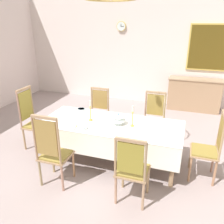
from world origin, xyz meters
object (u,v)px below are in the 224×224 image
(candlestick_east, at_px, (133,118))
(sideboard, at_px, (194,94))
(soup_tureen, at_px, (118,119))
(spoon_secondary, at_px, (76,126))
(chair_north_b, at_px, (153,118))
(chair_south_a, at_px, (53,151))
(chair_head_west, at_px, (32,119))
(mounted_clock, at_px, (121,26))
(candlestick_west, at_px, (90,112))
(dining_table, at_px, (111,127))
(bowl_near_left, at_px, (81,109))
(bowl_near_right, at_px, (82,127))
(chair_south_b, at_px, (132,168))
(spoon_primary, at_px, (77,109))
(chair_head_east, at_px, (210,147))
(framed_painting, at_px, (208,48))
(chair_north_a, at_px, (98,111))

(candlestick_east, distance_m, sideboard, 3.37)
(soup_tureen, height_order, spoon_secondary, soup_tureen)
(spoon_secondary, bearing_deg, chair_north_b, 37.28)
(chair_south_a, bearing_deg, chair_head_west, 138.24)
(candlestick_east, xyz_separation_m, mounted_clock, (-1.22, 3.43, 1.34))
(candlestick_east, distance_m, spoon_secondary, 0.95)
(candlestick_west, relative_size, mounted_clock, 1.36)
(mounted_clock, bearing_deg, dining_table, -76.21)
(candlestick_east, xyz_separation_m, bowl_near_left, (-1.14, 0.40, -0.13))
(soup_tureen, height_order, sideboard, soup_tureen)
(bowl_near_left, height_order, bowl_near_right, bowl_near_right)
(candlestick_west, height_order, mounted_clock, mounted_clock)
(dining_table, xyz_separation_m, chair_south_a, (-0.60, -0.91, -0.07))
(chair_head_west, relative_size, mounted_clock, 4.41)
(chair_south_b, bearing_deg, spoon_primary, 137.80)
(sideboard, bearing_deg, chair_head_west, 46.61)
(chair_head_east, bearing_deg, chair_head_west, 90.00)
(dining_table, bearing_deg, chair_head_west, 180.00)
(chair_head_east, relative_size, framed_painting, 0.93)
(chair_south_b, height_order, chair_head_east, chair_head_east)
(dining_table, relative_size, chair_south_a, 2.02)
(chair_head_west, xyz_separation_m, soup_tureen, (1.76, 0.00, 0.23))
(chair_north_b, distance_m, candlestick_east, 0.99)
(chair_head_east, bearing_deg, dining_table, 90.00)
(spoon_secondary, height_order, sideboard, sideboard)
(chair_head_east, xyz_separation_m, spoon_primary, (-2.48, 0.43, 0.17))
(bowl_near_left, bearing_deg, chair_head_west, -155.40)
(chair_north_a, height_order, chair_head_west, chair_head_west)
(dining_table, height_order, candlestick_east, candlestick_east)
(chair_south_a, relative_size, chair_head_east, 1.06)
(bowl_near_left, bearing_deg, sideboard, 52.48)
(chair_south_a, xyz_separation_m, bowl_near_right, (0.22, 0.56, 0.16))
(candlestick_east, height_order, sideboard, candlestick_east)
(mounted_clock, bearing_deg, framed_painting, 0.22)
(chair_north_a, relative_size, framed_painting, 0.85)
(chair_head_west, bearing_deg, candlestick_east, 90.00)
(soup_tureen, distance_m, spoon_secondary, 0.72)
(chair_south_b, bearing_deg, mounted_clock, 108.48)
(chair_north_b, xyz_separation_m, bowl_near_left, (-1.36, -0.51, 0.20))
(bowl_near_right, bearing_deg, bowl_near_left, 116.66)
(chair_north_a, relative_size, spoon_primary, 5.91)
(dining_table, xyz_separation_m, bowl_near_left, (-0.75, 0.40, 0.10))
(chair_head_west, relative_size, spoon_secondary, 6.88)
(chair_head_east, distance_m, spoon_secondary, 2.15)
(mounted_clock, height_order, framed_painting, mounted_clock)
(candlestick_west, bearing_deg, candlestick_east, -0.00)
(chair_north_a, xyz_separation_m, bowl_near_right, (0.22, -1.25, 0.21))
(chair_north_b, height_order, framed_painting, framed_painting)
(spoon_secondary, height_order, mounted_clock, mounted_clock)
(dining_table, height_order, chair_north_b, chair_north_b)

